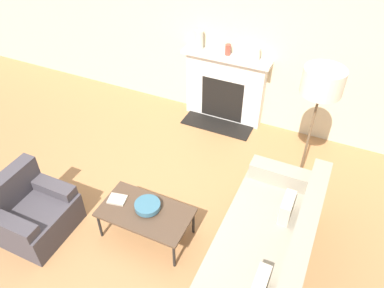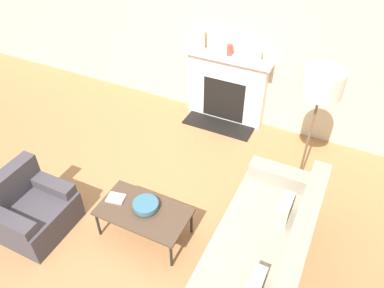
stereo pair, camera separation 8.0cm
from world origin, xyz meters
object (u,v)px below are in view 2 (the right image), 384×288
Objects in this scene: floor_lamp at (320,93)px; mantel_vase_center_left at (230,50)px; couch at (261,256)px; mantel_vase_center_right at (259,55)px; book at (116,198)px; mantel_vase_left at (201,40)px; bowl at (146,205)px; coffee_table at (144,212)px; fireplace at (226,89)px; armchair_near at (31,210)px.

mantel_vase_center_left is (-1.51, 1.19, -0.33)m from floor_lamp.
couch is 2.92m from mantel_vase_center_right.
book is 0.79× the size of mantel_vase_left.
bowl is at bearing -88.98° from mantel_vase_center_left.
mantel_vase_center_left reaches higher than coffee_table.
floor_lamp reaches higher than book.
book is (-1.79, -0.08, 0.13)m from couch.
fireplace is 8.38× the size of mantel_vase_center_left.
floor_lamp is at bearing -31.02° from mantel_vase_left.
floor_lamp is (1.86, 1.47, 1.15)m from book.
coffee_table is 2.81m from mantel_vase_center_left.
coffee_table is (1.28, 0.49, 0.09)m from armchair_near.
mantel_vase_left reaches higher than fireplace.
mantel_vase_left is (-1.91, 2.58, 1.01)m from couch.
mantel_vase_center_left is (0.01, 0.01, 0.68)m from fireplace.
mantel_vase_center_right is (-0.98, 2.58, 0.96)m from couch.
mantel_vase_center_right is at bearing 0.00° from mantel_vase_left.
mantel_vase_left is (0.76, 3.16, 1.02)m from armchair_near.
mantel_vase_left is 1.78× the size of mantel_vase_center_left.
mantel_vase_left is at bearing 100.86° from coffee_table.
fireplace is at bearing 71.33° from book.
mantel_vase_center_left is at bearing 53.94° from fireplace.
fireplace is 4.69× the size of bowl.
fireplace is 2.17m from floor_lamp.
armchair_near is 3.72m from mantel_vase_center_right.
floor_lamp is (1.46, 1.43, 1.11)m from bowl.
bowl is at bearing -78.81° from mantel_vase_left.
floor_lamp reaches higher than bowl.
mantel_vase_left is (-0.52, 2.62, 0.84)m from bowl.
mantel_vase_left reaches higher than bowl.
fireplace is 2.67m from book.
mantel_vase_center_right reaches higher than coffee_table.
bowl is at bearing -88.07° from couch.
mantel_vase_center_right is at bearing 1.74° from fireplace.
mantel_vase_left reaches higher than coffee_table.
book is 1.41× the size of mantel_vase_center_left.
armchair_near is 0.44× the size of floor_lamp.
fireplace is 7.19× the size of mantel_vase_center_right.
coffee_table is (0.05, -2.66, -0.18)m from fireplace.
book is at bearing -106.90° from mantel_vase_center_right.
mantel_vase_left is (-0.12, 2.66, 0.88)m from book.
couch is 1.79m from book.
fireplace is 0.84m from mantel_vase_center_right.
bowl is 0.16× the size of floor_lamp.
couch is 1.40m from coffee_table.
coffee_table is at bearing -13.27° from book.
mantel_vase_center_left is (0.35, 2.66, 0.82)m from book.
book is at bearing -87.31° from mantel_vase_left.
fireplace is at bearing -1.77° from mantel_vase_left.
bowl reaches higher than book.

